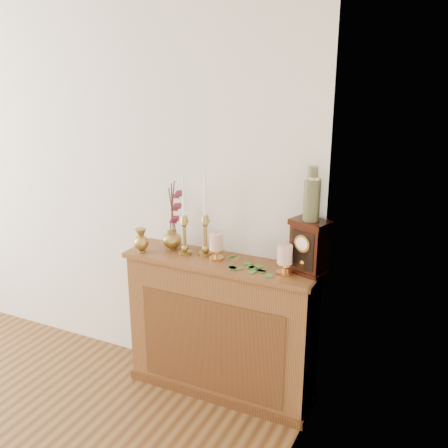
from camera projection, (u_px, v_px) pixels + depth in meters
The scene contains 10 objects.
console_shelf at pixel (221, 331), 3.37m from camera, with size 1.24×0.34×0.93m.
candlestick_left at pixel (184, 229), 3.25m from camera, with size 0.09×0.09×0.52m.
candlestick_center at pixel (205, 228), 3.23m from camera, with size 0.09×0.09×0.55m.
bud_vase at pixel (141, 241), 3.32m from camera, with size 0.10×0.10×0.16m.
ginger_jar at pixel (176, 217), 3.35m from camera, with size 0.19×0.20×0.46m.
pillar_candle_left at pixel (216, 245), 3.19m from camera, with size 0.09×0.09×0.18m.
pillar_candle_right at pixel (285, 258), 2.98m from camera, with size 0.10×0.10×0.19m.
ivy_garland at pixel (247, 265), 3.11m from camera, with size 0.40×0.19×0.08m.
mantel_clock at pixel (309, 247), 2.98m from camera, with size 0.25×0.21×0.32m.
ceramic_vase at pixel (312, 197), 2.89m from camera, with size 0.09×0.09×0.30m.
Camera 1 is at (2.71, -0.58, 2.14)m, focal length 42.00 mm.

